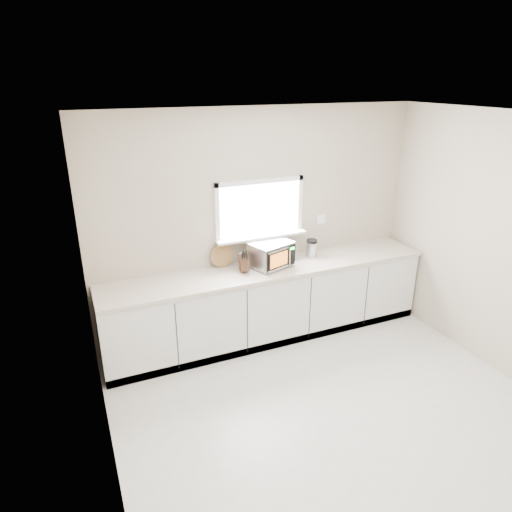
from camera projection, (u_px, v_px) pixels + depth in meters
ground at (345, 426)px, 4.19m from camera, size 4.00×4.00×0.00m
back_wall at (259, 224)px, 5.39m from camera, size 4.00×0.17×2.70m
cabinets at (269, 304)px, 5.48m from camera, size 3.92×0.60×0.88m
countertop at (269, 269)px, 5.30m from camera, size 3.92×0.64×0.04m
microwave at (271, 254)px, 5.28m from camera, size 0.54×0.48×0.29m
knife_block at (244, 262)px, 5.15m from camera, size 0.11×0.20×0.28m
cutting_board at (222, 255)px, 5.28m from camera, size 0.28×0.07×0.27m
coffee_grinder at (312, 248)px, 5.58m from camera, size 0.16×0.16×0.23m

